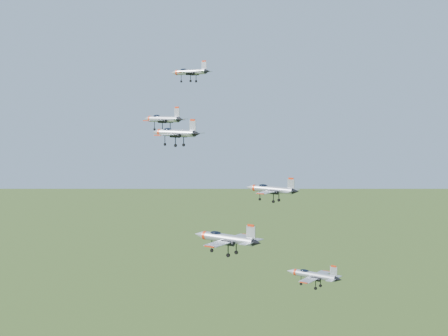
% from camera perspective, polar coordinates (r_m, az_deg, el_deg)
% --- Properties ---
extents(jet_lead, '(10.68, 8.91, 2.86)m').
position_cam_1_polar(jet_lead, '(134.86, -3.17, 8.77)').
color(jet_lead, '#9EA1AA').
extents(jet_left_high, '(11.66, 9.89, 3.16)m').
position_cam_1_polar(jet_left_high, '(128.09, -5.64, 4.49)').
color(jet_left_high, '#9EA1AA').
extents(jet_right_high, '(11.26, 9.48, 3.03)m').
position_cam_1_polar(jet_right_high, '(107.52, -4.51, 3.24)').
color(jet_right_high, '#9EA1AA').
extents(jet_left_low, '(12.33, 10.28, 3.30)m').
position_cam_1_polar(jet_left_low, '(125.74, 4.34, -1.94)').
color(jet_left_low, '#9EA1AA').
extents(jet_right_low, '(13.64, 11.36, 3.64)m').
position_cam_1_polar(jet_right_low, '(105.84, 0.17, -6.43)').
color(jet_right_low, '#9EA1AA').
extents(jet_trail, '(11.63, 9.70, 3.11)m').
position_cam_1_polar(jet_trail, '(120.87, 8.13, -9.65)').
color(jet_trail, '#9EA1AA').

